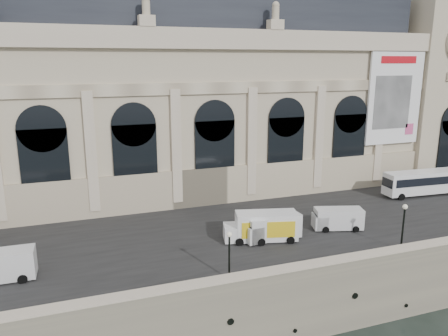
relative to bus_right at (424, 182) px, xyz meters
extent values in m
plane|color=black|center=(-24.57, -16.03, -7.95)|extent=(260.00, 260.00, 0.00)
cube|color=gray|center=(-24.57, 18.97, -4.95)|extent=(160.00, 70.00, 6.00)
cube|color=#2D2D2D|center=(-24.57, -2.03, -1.92)|extent=(160.00, 24.00, 0.06)
cube|color=gray|center=(-24.57, -15.43, -1.40)|extent=(160.00, 1.20, 1.10)
cube|color=beige|center=(-24.57, -15.43, -0.80)|extent=(160.00, 1.40, 0.12)
cube|color=#BDB091|center=(-30.57, 14.97, 9.05)|extent=(68.00, 18.00, 22.00)
cube|color=beige|center=(-30.57, 5.82, 0.55)|extent=(68.60, 0.40, 5.00)
cube|color=beige|center=(-30.57, 5.67, 18.85)|extent=(69.00, 0.80, 2.40)
cube|color=beige|center=(-30.57, 5.82, 13.05)|extent=(68.00, 0.30, 1.40)
cube|color=#23282F|center=(-30.57, 14.97, 23.05)|extent=(64.00, 15.00, 6.00)
cube|color=black|center=(-48.57, 5.79, 4.55)|extent=(5.20, 0.25, 9.00)
cylinder|color=black|center=(-48.57, 5.79, 9.05)|extent=(5.20, 0.25, 5.20)
cube|color=beige|center=(-43.57, 5.72, 6.05)|extent=(1.20, 0.50, 14.00)
cube|color=black|center=(-38.57, 5.79, 4.55)|extent=(5.20, 0.25, 9.00)
cylinder|color=black|center=(-38.57, 5.79, 9.05)|extent=(5.20, 0.25, 5.20)
cube|color=beige|center=(-33.57, 5.72, 6.05)|extent=(1.20, 0.50, 14.00)
cube|color=black|center=(-28.57, 5.79, 4.55)|extent=(5.20, 0.25, 9.00)
cylinder|color=black|center=(-28.57, 5.79, 9.05)|extent=(5.20, 0.25, 5.20)
cube|color=beige|center=(-23.57, 5.72, 6.05)|extent=(1.20, 0.50, 14.00)
cube|color=black|center=(-18.57, 5.79, 4.55)|extent=(5.20, 0.25, 9.00)
cylinder|color=black|center=(-18.57, 5.79, 9.05)|extent=(5.20, 0.25, 5.20)
cube|color=beige|center=(-13.57, 5.72, 6.05)|extent=(1.20, 0.50, 14.00)
cube|color=black|center=(-8.57, 5.79, 4.55)|extent=(5.20, 0.25, 9.00)
cylinder|color=black|center=(-8.57, 5.79, 9.05)|extent=(5.20, 0.25, 5.20)
cube|color=beige|center=(-3.57, 5.72, 6.05)|extent=(1.20, 0.50, 14.00)
cube|color=white|center=(-1.57, 5.52, 11.05)|extent=(9.00, 0.35, 13.00)
cube|color=#B90C16|center=(-1.57, 5.32, 16.45)|extent=(6.00, 0.06, 1.00)
cube|color=gray|center=(-2.07, 5.32, 10.55)|extent=(6.20, 0.06, 7.50)
cube|color=#CC4880|center=(1.43, 5.32, 6.55)|extent=(1.40, 0.06, 1.60)
cube|color=#BDB091|center=(9.43, 11.97, 13.05)|extent=(12.00, 14.00, 30.00)
cube|color=white|center=(0.01, 0.00, 0.01)|extent=(11.93, 3.28, 3.04)
cube|color=black|center=(-5.88, 0.41, 0.30)|extent=(0.24, 2.26, 1.18)
cube|color=black|center=(-0.08, -1.27, 0.40)|extent=(10.78, 0.84, 1.08)
cube|color=black|center=(0.10, 1.26, 0.40)|extent=(10.78, 0.84, 1.08)
cylinder|color=black|center=(-4.48, -0.91, -1.46)|extent=(1.00, 0.36, 0.98)
cylinder|color=black|center=(-4.31, 1.53, -1.46)|extent=(1.00, 0.36, 0.98)
cylinder|color=black|center=(4.51, 0.91, -1.46)|extent=(1.00, 0.36, 0.98)
cylinder|color=black|center=(-50.40, -8.47, -1.55)|extent=(0.81, 0.28, 0.80)
cylinder|color=black|center=(-50.34, -6.26, -1.55)|extent=(0.81, 0.28, 0.80)
cube|color=silver|center=(-26.52, -6.98, -0.50)|extent=(5.91, 2.52, 2.48)
cube|color=silver|center=(-28.84, -7.08, -0.88)|extent=(1.73, 2.33, 1.72)
cube|color=black|center=(-29.45, -7.11, -0.28)|extent=(0.15, 1.94, 0.86)
cylinder|color=black|center=(-28.33, -8.19, -1.54)|extent=(0.83, 0.31, 0.82)
cylinder|color=black|center=(-28.43, -5.93, -1.54)|extent=(0.83, 0.31, 0.82)
cylinder|color=black|center=(-24.61, -8.02, -1.54)|extent=(0.83, 0.31, 0.82)
cylinder|color=black|center=(-24.71, -5.76, -1.54)|extent=(0.83, 0.31, 0.82)
cube|color=silver|center=(-18.40, -6.87, -0.66)|extent=(5.54, 3.44, 2.21)
cube|color=silver|center=(-20.38, -6.26, -0.99)|extent=(1.98, 2.35, 1.54)
cube|color=black|center=(-20.90, -6.10, -0.47)|extent=(0.56, 1.67, 0.77)
cylinder|color=black|center=(-20.28, -7.35, -1.59)|extent=(0.77, 0.44, 0.73)
cylinder|color=black|center=(-19.69, -5.42, -1.59)|extent=(0.77, 0.44, 0.73)
cylinder|color=black|center=(-17.11, -8.31, -1.59)|extent=(0.77, 0.44, 0.73)
cylinder|color=black|center=(-16.52, -6.39, -1.59)|extent=(0.77, 0.44, 0.73)
cube|color=white|center=(-27.25, -6.98, -0.33)|extent=(6.70, 3.89, 2.83)
cube|color=yellow|center=(-27.55, -8.18, -0.33)|extent=(5.31, 1.40, 1.68)
cube|color=#B90C16|center=(-27.55, -8.18, -0.33)|extent=(3.06, 0.81, 0.63)
cube|color=white|center=(-30.71, -6.10, -0.96)|extent=(2.20, 2.65, 1.57)
cylinder|color=black|center=(-30.39, -7.43, -1.53)|extent=(0.89, 0.49, 0.84)
cylinder|color=black|center=(-29.80, -5.09, -1.53)|extent=(0.89, 0.49, 0.84)
cylinder|color=black|center=(-25.31, -8.72, -1.53)|extent=(0.89, 0.49, 0.84)
cylinder|color=black|center=(-24.71, -6.37, -1.53)|extent=(0.89, 0.49, 0.84)
cylinder|color=black|center=(-33.81, -13.66, -1.75)|extent=(0.45, 0.45, 0.41)
cylinder|color=black|center=(-33.81, -13.66, 0.08)|extent=(0.16, 0.16, 4.06)
sphere|color=beige|center=(-33.81, -13.66, 2.21)|extent=(0.45, 0.45, 0.45)
cylinder|color=black|center=(-15.72, -13.71, -1.73)|extent=(0.49, 0.49, 0.44)
cylinder|color=black|center=(-15.72, -13.71, 0.25)|extent=(0.18, 0.18, 4.42)
sphere|color=beige|center=(-15.72, -13.71, 2.57)|extent=(0.49, 0.49, 0.49)
camera|label=1|loc=(-45.63, -45.53, 16.22)|focal=35.00mm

